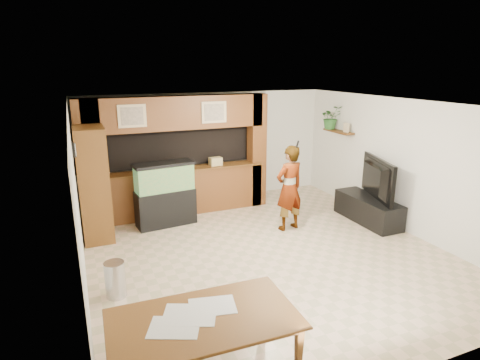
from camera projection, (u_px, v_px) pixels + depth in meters
name	position (u px, v px, depth m)	size (l,w,h in m)	color
floor	(266.00, 252.00, 7.16)	(6.50, 6.50, 0.00)	#CAAA8C
ceiling	(268.00, 104.00, 6.45)	(6.50, 6.50, 0.00)	white
wall_back	(207.00, 147.00, 9.69)	(6.00, 6.00, 0.00)	silver
wall_left	(78.00, 205.00, 5.69)	(6.50, 6.50, 0.00)	silver
wall_right	(403.00, 166.00, 7.92)	(6.50, 6.50, 0.00)	silver
partition	(175.00, 155.00, 8.79)	(4.20, 0.99, 2.60)	brown
wall_clock	(74.00, 150.00, 6.43)	(0.05, 0.25, 0.25)	black
wall_shelf	(338.00, 131.00, 9.48)	(0.25, 0.90, 0.04)	brown
pantry_cabinet	(94.00, 184.00, 7.47)	(0.54, 0.88, 2.14)	brown
trash_can	(115.00, 279.00, 5.71)	(0.29, 0.29, 0.53)	#B2B2B7
aquarium	(165.00, 195.00, 8.21)	(1.20, 0.45, 1.33)	black
tv_stand	(368.00, 209.00, 8.50)	(0.58, 1.58, 0.53)	black
television	(371.00, 178.00, 8.31)	(1.47, 0.19, 0.85)	black
photo_frame	(346.00, 128.00, 9.20)	(0.03, 0.16, 0.22)	tan
potted_plant	(331.00, 117.00, 9.65)	(0.51, 0.44, 0.56)	#275B24
person	(289.00, 188.00, 7.94)	(0.63, 0.41, 1.73)	#A17B58
microphone	(297.00, 144.00, 7.57)	(0.04, 0.04, 0.16)	black
dining_table	(206.00, 348.00, 4.21)	(1.96, 1.09, 0.69)	brown
newspaper_a	(190.00, 315.00, 4.19)	(0.55, 0.40, 0.01)	silver
newspaper_b	(174.00, 327.00, 3.99)	(0.50, 0.36, 0.01)	silver
newspaper_c	(212.00, 306.00, 4.35)	(0.50, 0.36, 0.01)	silver
counter_box	(216.00, 161.00, 9.00)	(0.27, 0.18, 0.18)	tan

